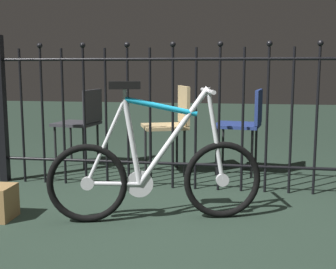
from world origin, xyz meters
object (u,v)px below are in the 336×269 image
Objects in this scene: chair_tan at (172,120)px; chair_charcoal at (83,119)px; chair_navy at (245,121)px; bicycle at (156,173)px.

chair_tan is 0.97m from chair_charcoal.
chair_tan is 1.06× the size of chair_charcoal.
chair_navy is at bearing 7.57° from chair_tan.
bicycle is 1.71× the size of chair_navy.
chair_navy is (0.69, 0.09, -0.01)m from chair_tan.
chair_navy is at bearing -2.38° from chair_charcoal.
chair_navy is 1.65m from chair_charcoal.
chair_navy reaches higher than chair_charcoal.
bicycle reaches higher than chair_tan.
chair_tan is 0.70m from chair_navy.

